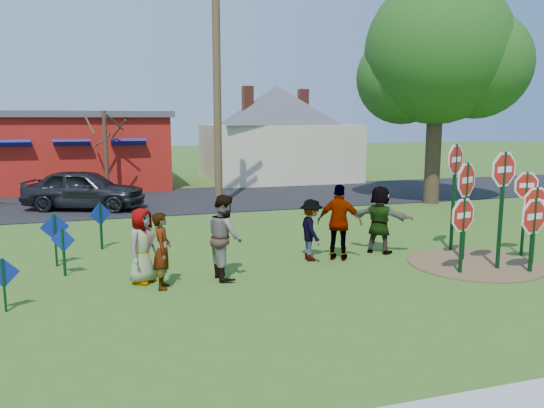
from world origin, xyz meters
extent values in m
plane|color=#3C621C|center=(0.00, 0.00, 0.00)|extent=(120.00, 120.00, 0.00)
cube|color=black|center=(0.00, 11.50, 0.02)|extent=(120.00, 7.50, 0.04)
cylinder|color=brown|center=(4.50, -1.00, 0.01)|extent=(3.20, 3.20, 0.03)
cube|color=maroon|center=(-5.50, 18.00, 1.80)|extent=(9.00, 7.00, 3.60)
cube|color=#4C4C51|center=(-5.50, 18.00, 3.75)|extent=(9.40, 7.40, 0.30)
cube|color=navy|center=(-8.00, 14.40, 2.40)|extent=(1.60, 0.78, 0.45)
cube|color=navy|center=(-5.50, 14.40, 2.40)|extent=(1.60, 0.78, 0.45)
cube|color=navy|center=(-3.00, 14.40, 2.40)|extent=(1.60, 0.78, 0.45)
cube|color=beige|center=(5.50, 18.00, 1.60)|extent=(8.00, 7.00, 3.20)
pyramid|color=#4C4C51|center=(5.50, 18.00, 5.40)|extent=(9.40, 9.40, 2.20)
cube|color=brown|center=(3.50, 17.00, 4.60)|extent=(0.55, 0.55, 1.40)
cube|color=brown|center=(7.50, 19.00, 4.60)|extent=(0.55, 0.55, 1.40)
cube|color=#0E3619|center=(3.64, -1.60, 0.88)|extent=(0.07, 0.08, 1.76)
cylinder|color=white|center=(3.64, -1.60, 1.37)|extent=(1.03, 0.32, 1.06)
cylinder|color=red|center=(3.64, -1.60, 1.37)|extent=(0.89, 0.28, 0.92)
cube|color=white|center=(3.64, -1.60, 1.37)|extent=(0.45, 0.14, 0.13)
cube|color=#0E3619|center=(4.75, 0.29, 1.44)|extent=(0.09, 0.09, 2.88)
cylinder|color=white|center=(4.75, 0.29, 2.47)|extent=(0.99, 0.53, 1.11)
cylinder|color=red|center=(4.75, 0.29, 2.47)|extent=(0.86, 0.46, 0.96)
cube|color=white|center=(4.75, 0.29, 2.47)|extent=(0.44, 0.23, 0.14)
cylinder|color=gold|center=(4.75, 0.29, 2.47)|extent=(0.99, 0.53, 1.11)
cube|color=#0E3619|center=(4.71, -1.57, 1.39)|extent=(0.07, 0.09, 2.78)
cylinder|color=white|center=(4.71, -1.57, 2.38)|extent=(1.09, 0.25, 1.11)
cylinder|color=red|center=(4.71, -1.57, 2.38)|extent=(0.94, 0.22, 0.96)
cube|color=white|center=(4.71, -1.57, 2.38)|extent=(0.48, 0.11, 0.14)
cube|color=#0E3619|center=(6.22, -0.66, 1.09)|extent=(0.06, 0.07, 2.19)
cylinder|color=white|center=(6.22, -0.66, 1.85)|extent=(0.94, 0.13, 0.94)
cylinder|color=red|center=(6.22, -0.66, 1.85)|extent=(0.81, 0.12, 0.81)
cube|color=white|center=(6.22, -0.66, 1.85)|extent=(0.41, 0.06, 0.12)
cylinder|color=gold|center=(6.22, -0.66, 1.85)|extent=(0.94, 0.12, 0.94)
cube|color=#0E3619|center=(5.24, -2.02, 0.87)|extent=(0.07, 0.09, 1.74)
cylinder|color=white|center=(5.24, -2.02, 1.33)|extent=(1.12, 0.22, 1.14)
cylinder|color=red|center=(5.24, -2.02, 1.33)|extent=(0.97, 0.19, 0.98)
cube|color=white|center=(5.24, -2.02, 1.33)|extent=(0.49, 0.09, 0.14)
cube|color=#0E3619|center=(5.84, -1.42, 0.95)|extent=(0.06, 0.07, 1.90)
cylinder|color=white|center=(5.84, -1.42, 1.54)|extent=(1.01, 0.06, 1.01)
cylinder|color=red|center=(5.84, -1.42, 1.54)|extent=(0.87, 0.06, 0.87)
cube|color=white|center=(5.84, -1.42, 1.54)|extent=(0.45, 0.02, 0.13)
cylinder|color=gold|center=(5.84, -1.42, 1.54)|extent=(1.01, 0.05, 1.01)
cube|color=#0E3619|center=(4.43, -0.63, 1.24)|extent=(0.09, 0.10, 2.47)
cylinder|color=white|center=(4.43, -0.63, 2.04)|extent=(1.08, 0.54, 1.19)
cylinder|color=red|center=(4.43, -0.63, 2.04)|extent=(0.93, 0.47, 1.02)
cube|color=white|center=(4.43, -0.63, 2.04)|extent=(0.47, 0.23, 0.15)
cube|color=#0E3619|center=(-5.92, -1.17, 0.51)|extent=(0.05, 0.06, 1.01)
cube|color=navy|center=(-5.92, -1.17, 0.74)|extent=(0.56, 0.11, 0.57)
cube|color=#0E3619|center=(-5.04, 0.91, 0.56)|extent=(0.06, 0.07, 1.11)
cube|color=navy|center=(-5.04, 0.91, 0.84)|extent=(0.53, 0.24, 0.57)
cube|color=#0E3619|center=(-5.29, 1.84, 0.64)|extent=(0.06, 0.07, 1.28)
cube|color=navy|center=(-5.29, 1.84, 0.96)|extent=(0.66, 0.12, 0.67)
cube|color=#0E3619|center=(-4.25, 3.30, 0.64)|extent=(0.07, 0.08, 1.28)
cube|color=navy|center=(-4.25, 3.30, 0.98)|extent=(0.56, 0.34, 0.64)
imported|color=#3C417C|center=(-3.37, -0.12, 0.82)|extent=(0.91, 0.96, 1.65)
imported|color=#1E6D55|center=(-3.00, -0.64, 0.81)|extent=(0.49, 0.65, 1.62)
imported|color=brown|center=(-1.60, -0.31, 0.95)|extent=(0.79, 0.98, 1.89)
imported|color=#37373C|center=(0.79, 0.53, 0.78)|extent=(0.64, 1.04, 1.55)
imported|color=#472C55|center=(1.49, 0.36, 0.96)|extent=(1.20, 1.00, 1.92)
imported|color=#215833|center=(2.80, 0.69, 0.90)|extent=(1.58, 1.54, 1.81)
imported|color=#2B2A2F|center=(-4.92, 10.09, 0.82)|extent=(4.94, 3.39, 1.56)
cylinder|color=#4C3823|center=(0.27, 9.42, 5.06)|extent=(0.31, 0.31, 10.12)
cylinder|color=#382819|center=(9.01, 7.58, 2.50)|extent=(0.64, 0.64, 5.00)
sphere|color=#164412|center=(9.01, 7.58, 6.25)|extent=(5.91, 5.91, 5.91)
sphere|color=#164412|center=(10.38, 6.90, 5.69)|extent=(4.32, 4.32, 4.32)
sphere|color=#164412|center=(7.99, 8.49, 5.23)|extent=(3.87, 3.87, 3.87)
cylinder|color=#382819|center=(-4.05, 13.27, 1.94)|extent=(0.18, 0.18, 3.88)
camera|label=1|loc=(-4.00, -11.58, 3.53)|focal=35.00mm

